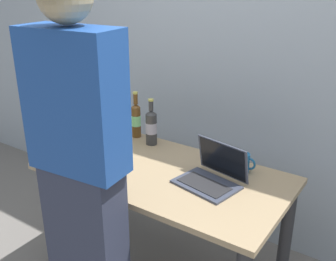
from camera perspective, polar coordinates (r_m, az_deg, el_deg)
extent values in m
cube|color=#9E8460|center=(2.21, -0.76, -6.20)|extent=(1.39, 0.74, 0.03)
cylinder|color=#2D2D30|center=(2.59, -16.68, -11.97)|extent=(0.07, 0.07, 0.70)
cylinder|color=#2D2D30|center=(2.95, -7.54, -6.78)|extent=(0.07, 0.07, 0.70)
cylinder|color=#2D2D30|center=(2.42, 16.64, -14.69)|extent=(0.07, 0.07, 0.70)
cube|color=#383D4C|center=(2.07, 5.55, -7.80)|extent=(0.35, 0.28, 0.01)
cube|color=#232326|center=(2.05, 5.24, -7.78)|extent=(0.29, 0.18, 0.00)
cube|color=#383D4C|center=(2.11, 7.91, -4.08)|extent=(0.32, 0.11, 0.20)
cube|color=black|center=(2.11, 7.85, -4.11)|extent=(0.29, 0.09, 0.18)
cylinder|color=brown|center=(2.63, -4.62, 1.24)|extent=(0.06, 0.06, 0.21)
cone|color=brown|center=(2.59, -4.70, 3.61)|extent=(0.06, 0.06, 0.02)
cylinder|color=brown|center=(2.58, -4.73, 4.58)|extent=(0.03, 0.03, 0.07)
cylinder|color=#BFB74C|center=(2.56, -4.76, 5.45)|extent=(0.03, 0.03, 0.01)
cylinder|color=#8CE389|center=(2.62, -4.63, 1.45)|extent=(0.06, 0.06, 0.07)
cylinder|color=#333333|center=(2.51, -2.43, 0.18)|extent=(0.07, 0.07, 0.20)
cone|color=#333333|center=(2.47, -2.47, 2.64)|extent=(0.07, 0.07, 0.03)
cylinder|color=#333333|center=(2.45, -2.48, 3.61)|extent=(0.03, 0.03, 0.06)
cylinder|color=#BFB74C|center=(2.44, -2.50, 4.44)|extent=(0.03, 0.03, 0.01)
cylinder|color=#A5A0AD|center=(2.50, -2.43, 0.39)|extent=(0.07, 0.07, 0.07)
cylinder|color=#1E5123|center=(2.54, -8.12, 0.27)|extent=(0.07, 0.07, 0.20)
cone|color=#1E5123|center=(2.51, -8.26, 2.65)|extent=(0.07, 0.07, 0.03)
cylinder|color=#1E5123|center=(2.49, -8.31, 3.64)|extent=(0.03, 0.03, 0.07)
cylinder|color=#BFB74C|center=(2.48, -8.36, 4.49)|extent=(0.03, 0.03, 0.01)
cylinder|color=#74BA5D|center=(2.54, -8.13, 0.48)|extent=(0.07, 0.07, 0.07)
cube|color=#2D3347|center=(2.05, -11.39, -17.26)|extent=(0.38, 0.22, 0.95)
cube|color=#1E4793|center=(1.67, -13.36, 4.02)|extent=(0.44, 0.23, 0.61)
cylinder|color=#19598C|center=(2.21, 10.69, -4.60)|extent=(0.08, 0.08, 0.11)
torus|color=#19598C|center=(2.20, 11.71, -4.74)|extent=(0.07, 0.01, 0.07)
cube|color=#99A3AD|center=(2.62, 8.45, 11.70)|extent=(6.00, 0.10, 2.60)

